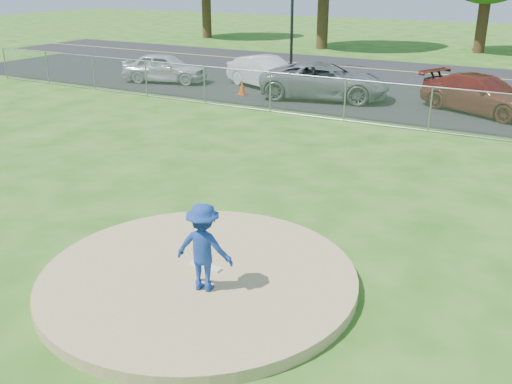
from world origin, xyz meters
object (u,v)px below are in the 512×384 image
traffic_cone (242,87)px  parked_car_white (266,72)px  parked_car_darkred (482,94)px  traffic_signal_left (296,5)px  pitcher (204,247)px  parked_car_silver (165,68)px  parked_car_gray (325,81)px

traffic_cone → parked_car_white: size_ratio=0.15×
parked_car_darkred → traffic_signal_left: bearing=84.8°
traffic_signal_left → pitcher: bearing=-67.8°
traffic_cone → parked_car_silver: (-4.79, 0.80, 0.38)m
traffic_cone → parked_car_gray: 3.60m
traffic_signal_left → parked_car_silver: size_ratio=1.38×
pitcher → parked_car_darkred: pitcher is taller
parked_car_silver → pitcher: bearing=-155.7°
parked_car_silver → traffic_signal_left: bearing=-42.9°
pitcher → parked_car_gray: size_ratio=0.27×
parked_car_silver → parked_car_darkred: 14.43m
traffic_cone → parked_car_darkred: parked_car_darkred is taller
parked_car_silver → parked_car_white: (4.93, 1.12, 0.01)m
parked_car_white → traffic_cone: bearing=-161.2°
pitcher → parked_car_gray: bearing=-84.5°
traffic_signal_left → parked_car_darkred: 12.75m
pitcher → parked_car_white: bearing=-75.3°
parked_car_white → parked_car_darkred: bearing=-69.7°
traffic_signal_left → parked_car_gray: size_ratio=1.05×
pitcher → parked_car_white: 18.33m
traffic_cone → parked_car_gray: parked_car_gray is taller
pitcher → parked_car_gray: (-4.53, 15.62, -0.18)m
parked_car_silver → parked_car_darkred: (14.42, 0.67, 0.01)m
traffic_signal_left → parked_car_gray: 8.59m
traffic_cone → parked_car_darkred: bearing=8.7°
pitcher → traffic_cone: pitcher is taller
traffic_cone → parked_car_silver: 4.87m
pitcher → traffic_cone: 16.69m
traffic_signal_left → parked_car_darkred: (10.80, -6.24, -2.65)m
parked_car_silver → parked_car_gray: size_ratio=0.76×
traffic_cone → parked_car_darkred: (9.62, 1.47, 0.39)m
pitcher → traffic_cone: bearing=-72.1°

